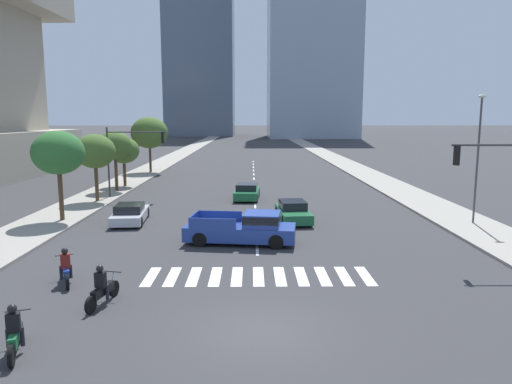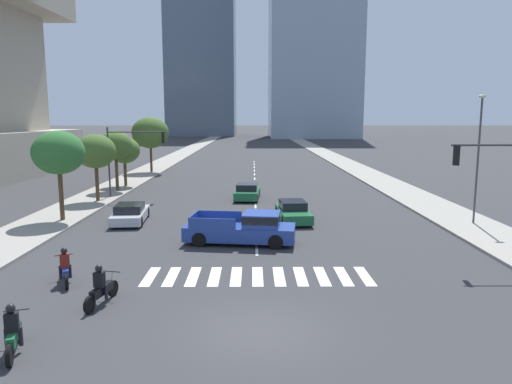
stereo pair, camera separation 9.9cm
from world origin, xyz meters
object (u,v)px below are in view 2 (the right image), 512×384
object	(u,v)px
street_tree_second	(95,151)
street_tree_third	(115,146)
motorcycle_third	(65,269)
sedan_green_1	(247,192)
motorcycle_lead	(101,289)
pickup_truck	(245,228)
motorcycle_trailing	(13,334)
sedan_green_0	(293,212)
traffic_signal_far	(130,149)
sedan_silver_2	(130,214)
street_tree_nearest	(58,153)
street_lamp_east	(479,150)
street_tree_fourth	(124,151)
traffic_signal_near	(499,176)
street_tree_fifth	(150,133)

from	to	relation	value
street_tree_second	street_tree_third	size ratio (longest dim) A/B	0.98
motorcycle_third	sedan_green_1	distance (m)	20.92
motorcycle_lead	street_tree_third	world-z (taller)	street_tree_third
motorcycle_lead	pickup_truck	world-z (taller)	pickup_truck
motorcycle_trailing	sedan_green_0	bearing A→B (deg)	-46.82
motorcycle_third	traffic_signal_far	world-z (taller)	traffic_signal_far
pickup_truck	sedan_silver_2	xyz separation A→B (m)	(-7.39, 5.15, -0.26)
traffic_signal_far	street_tree_third	world-z (taller)	traffic_signal_far
motorcycle_trailing	street_tree_nearest	size ratio (longest dim) A/B	0.37
motorcycle_third	sedan_silver_2	bearing A→B (deg)	-22.84
motorcycle_lead	street_lamp_east	bearing A→B (deg)	-44.55
street_lamp_east	street_tree_second	bearing A→B (deg)	162.68
street_lamp_east	street_tree_fourth	world-z (taller)	street_lamp_east
motorcycle_trailing	street_lamp_east	distance (m)	26.13
sedan_silver_2	motorcycle_third	bearing A→B (deg)	176.61
traffic_signal_near	street_tree_third	bearing A→B (deg)	-41.85
motorcycle_lead	sedan_green_1	size ratio (longest dim) A/B	0.49
sedan_green_1	street_tree_third	world-z (taller)	street_tree_third
motorcycle_lead	motorcycle_trailing	xyz separation A→B (m)	(-1.36, -3.48, 0.00)
motorcycle_lead	sedan_green_0	bearing A→B (deg)	-17.72
motorcycle_third	street_tree_fifth	size ratio (longest dim) A/B	0.31
pickup_truck	street_tree_fifth	world-z (taller)	street_tree_fifth
pickup_truck	street_tree_third	bearing A→B (deg)	130.94
sedan_silver_2	traffic_signal_near	size ratio (longest dim) A/B	0.81
street_tree_nearest	street_lamp_east	bearing A→B (deg)	-2.50
motorcycle_trailing	pickup_truck	bearing A→B (deg)	-46.83
traffic_signal_far	street_tree_second	bearing A→B (deg)	-138.73
motorcycle_third	street_tree_third	distance (m)	24.30
motorcycle_lead	sedan_green_0	distance (m)	15.89
pickup_truck	sedan_green_0	distance (m)	6.29
street_tree_third	street_tree_fourth	world-z (taller)	street_tree_third
street_tree_nearest	street_tree_fifth	bearing A→B (deg)	90.00
motorcycle_third	traffic_signal_near	bearing A→B (deg)	-105.75
motorcycle_trailing	street_tree_nearest	world-z (taller)	street_tree_nearest
street_tree_second	street_tree_fifth	size ratio (longest dim) A/B	0.79
motorcycle_third	sedan_silver_2	size ratio (longest dim) A/B	0.44
motorcycle_third	motorcycle_lead	bearing A→B (deg)	-160.09
street_tree_second	street_tree_fifth	xyz separation A→B (m)	(0.00, 19.75, 0.82)
pickup_truck	street_tree_nearest	bearing A→B (deg)	162.97
motorcycle_lead	sedan_silver_2	size ratio (longest dim) A/B	0.47
sedan_green_1	street_tree_fifth	xyz separation A→B (m)	(-11.69, 18.27, 4.23)
street_tree_nearest	pickup_truck	bearing A→B (deg)	-24.22
pickup_truck	sedan_silver_2	size ratio (longest dim) A/B	1.31
motorcycle_lead	sedan_green_0	size ratio (longest dim) A/B	0.47
motorcycle_trailing	motorcycle_third	distance (m)	5.75
motorcycle_lead	motorcycle_trailing	world-z (taller)	same
street_tree_third	motorcycle_lead	bearing A→B (deg)	-75.31
street_tree_fifth	street_tree_third	bearing A→B (deg)	-90.00
pickup_truck	street_lamp_east	xyz separation A→B (m)	(14.03, 4.16, 3.83)
traffic_signal_far	street_tree_third	distance (m)	4.10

